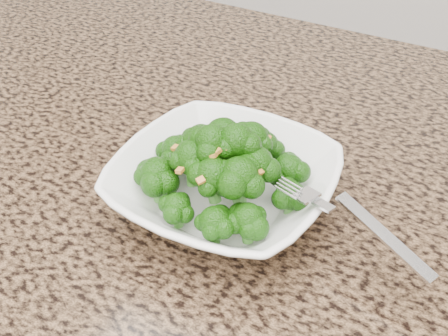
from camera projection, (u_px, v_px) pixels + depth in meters
The scene contains 5 objects.
granite_counter at pixel (115, 198), 0.63m from camera, with size 1.64×1.04×0.03m, color brown.
bowl at pixel (224, 185), 0.58m from camera, with size 0.22×0.22×0.05m, color white.
broccoli_pile at pixel (224, 137), 0.54m from camera, with size 0.20×0.20×0.07m, color #174D08, non-canonical shape.
garlic_topping at pixel (224, 105), 0.52m from camera, with size 0.12×0.12×0.01m, color #C88530, non-canonical shape.
fork at pixel (327, 207), 0.51m from camera, with size 0.18×0.03×0.01m, color silver, non-canonical shape.
Camera 1 is at (0.34, -0.06, 1.30)m, focal length 45.00 mm.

